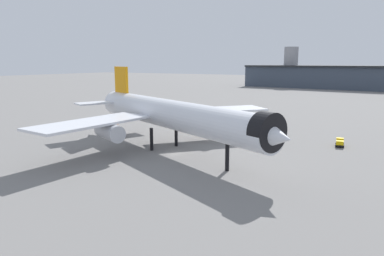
% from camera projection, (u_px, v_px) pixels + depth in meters
% --- Properties ---
extents(ground, '(900.00, 900.00, 0.00)m').
position_uv_depth(ground, '(176.00, 153.00, 75.90)').
color(ground, slate).
extents(airliner_near_gate, '(61.79, 55.31, 18.02)m').
position_uv_depth(airliner_near_gate, '(170.00, 115.00, 77.23)').
color(airliner_near_gate, silver).
rests_on(airliner_near_gate, ground).
extents(terminal_building, '(186.60, 46.47, 30.88)m').
position_uv_depth(terminal_building, '(372.00, 77.00, 248.12)').
color(terminal_building, '#3D4756').
rests_on(terminal_building, ground).
extents(service_truck_front, '(5.47, 5.56, 3.00)m').
position_uv_depth(service_truck_front, '(240.00, 119.00, 111.99)').
color(service_truck_front, black).
rests_on(service_truck_front, ground).
extents(baggage_tug_wing, '(2.27, 3.39, 1.85)m').
position_uv_depth(baggage_tug_wing, '(340.00, 142.00, 81.90)').
color(baggage_tug_wing, black).
rests_on(baggage_tug_wing, ground).
extents(traffic_cone_wingtip, '(0.50, 0.50, 0.63)m').
position_uv_depth(traffic_cone_wingtip, '(118.00, 123.00, 111.43)').
color(traffic_cone_wingtip, '#F2600C').
rests_on(traffic_cone_wingtip, ground).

